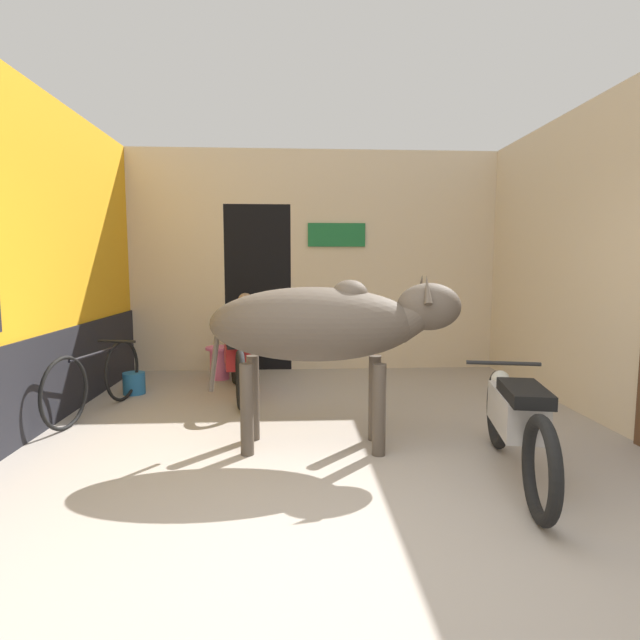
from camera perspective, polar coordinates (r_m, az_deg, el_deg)
name	(u,v)px	position (r m, az deg, el deg)	size (l,w,h in m)	color
ground_plane	(351,534)	(3.14, 3.56, -23.25)	(30.00, 30.00, 0.00)	#9E9389
wall_left_shopfront	(42,265)	(5.57, -29.21, 5.51)	(0.25, 4.63, 3.20)	orange
wall_back_with_doorway	(295,271)	(7.58, -2.92, 5.65)	(5.35, 0.93, 3.20)	beige
wall_right_with_door	(594,262)	(5.85, 28.84, 5.83)	(0.22, 4.63, 3.20)	beige
cow	(326,325)	(4.15, 0.73, -0.62)	(2.13, 0.76, 1.48)	#4C4238
motorcycle_near	(516,420)	(3.93, 21.53, -10.56)	(0.62, 1.90, 0.77)	black
motorcycle_far	(237,360)	(6.01, -9.45, -4.50)	(0.58, 1.85, 0.76)	black
bicycle	(96,380)	(5.72, -24.18, -6.23)	(0.49, 1.70, 0.72)	black
shopkeeper_seated	(246,335)	(6.68, -8.50, -1.71)	(0.37, 0.33, 1.18)	brown
plastic_stool	(220,362)	(6.95, -11.39, -4.71)	(0.37, 0.37, 0.44)	#DB6093
bucket	(134,383)	(6.46, -20.48, -6.78)	(0.26, 0.26, 0.26)	#23669E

